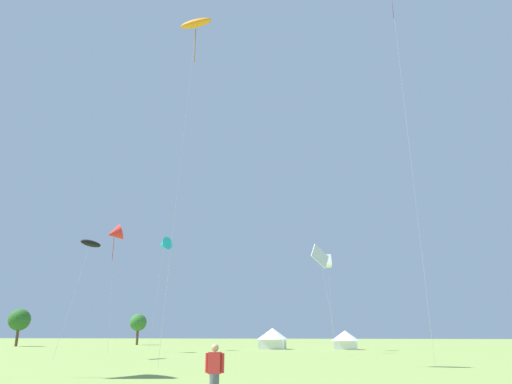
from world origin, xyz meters
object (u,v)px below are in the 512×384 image
Objects in this scene: festival_tent_center at (345,339)px; kite_orange_parafoil at (196,24)px; kite_black_parafoil at (91,244)px; tree_distant_left at (19,320)px; kite_white_diamond at (320,256)px; kite_white_box at (328,261)px; kite_cyan_delta at (164,245)px; festival_tent_left at (273,337)px; person_spectator at (214,376)px; tree_distant_right at (138,323)px; kite_red_delta at (114,234)px.

kite_orange_parafoil is at bearing -106.41° from festival_tent_center.
tree_distant_left is at bearing 131.09° from kite_black_parafoil.
kite_black_parafoil is 0.85× the size of kite_white_diamond.
kite_black_parafoil is at bearing -128.27° from festival_tent_center.
kite_white_box is 53.48m from tree_distant_left.
kite_white_box is (20.52, 23.52, 1.37)m from kite_black_parafoil.
kite_cyan_delta is (-21.55, -2.53, 2.33)m from kite_white_box.
festival_tent_center is (22.26, 28.22, -8.35)m from kite_black_parafoil.
festival_tent_left is 9.74m from festival_tent_center.
festival_tent_left is (13.56, 7.23, -11.87)m from kite_cyan_delta.
kite_cyan_delta reaches higher than kite_white_box.
kite_white_box is 3.20× the size of festival_tent_center.
festival_tent_left is at bearing 28.07° from kite_cyan_delta.
kite_orange_parafoil is 29.83m from person_spectator.
kite_white_diamond is at bearing 87.05° from person_spectator.
festival_tent_left reaches higher than person_spectator.
person_spectator is 52.87m from festival_tent_left.
tree_distant_right is at bearing 114.49° from person_spectator.
person_spectator is (18.74, -45.39, -12.55)m from kite_cyan_delta.
kite_cyan_delta reaches higher than kite_white_diamond.
kite_black_parafoil is 0.84× the size of kite_white_box.
kite_black_parafoil is 0.39× the size of kite_orange_parafoil.
kite_white_diamond is at bearing 37.18° from kite_black_parafoil.
person_spectator is at bearing -67.56° from kite_cyan_delta.
kite_red_delta is at bearing -150.24° from festival_tent_center.
kite_white_diamond reaches higher than festival_tent_center.
festival_tent_left is (1.01, 36.50, -23.64)m from kite_orange_parafoil.
kite_red_delta is 36.27m from tree_distant_left.
kite_white_diamond reaches higher than festival_tent_left.
kite_white_box is at bearing 84.76° from kite_white_diamond.
festival_tent_center is (9.74, -0.00, -0.18)m from festival_tent_left.
kite_black_parafoil is 0.69× the size of kite_red_delta.
tree_distant_left is at bearing 139.84° from kite_red_delta.
tree_distant_left is at bearing 166.76° from kite_white_box.
kite_white_box reaches higher than person_spectator.
person_spectator is 0.46× the size of festival_tent_center.
kite_black_parafoil is at bearing -87.19° from kite_cyan_delta.
kite_orange_parafoil reaches higher than kite_white_box.
festival_tent_center is at bearing -28.70° from tree_distant_right.
kite_red_delta is 45.20m from person_spectator.
tree_distant_right reaches higher than festival_tent_left.
tree_distant_right is at bearing 115.43° from kite_orange_parafoil.
kite_white_box is 10.94m from festival_tent_center.
tree_distant_left reaches higher than tree_distant_right.
kite_white_box is 27.03m from kite_red_delta.
kite_orange_parafoil is 29.03m from kite_red_delta.
tree_distant_left is (-53.37, 7.45, 2.88)m from festival_tent_center.
kite_orange_parafoil reaches higher than tree_distant_left.
kite_black_parafoil is at bearing 125.98° from person_spectator.
kite_cyan_delta is 33.01m from tree_distant_right.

